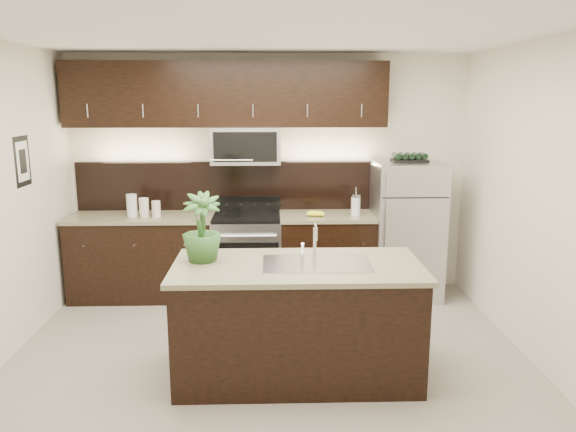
# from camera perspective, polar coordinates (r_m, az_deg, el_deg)

# --- Properties ---
(ground) EXTENTS (4.50, 4.50, 0.00)m
(ground) POSITION_cam_1_polar(r_m,az_deg,el_deg) (4.95, -1.92, -14.73)
(ground) COLOR gray
(ground) RESTS_ON ground
(room_walls) EXTENTS (4.52, 4.02, 2.71)m
(room_walls) POSITION_cam_1_polar(r_m,az_deg,el_deg) (4.41, -3.52, 5.09)
(room_walls) COLOR silver
(room_walls) RESTS_ON ground
(counter_run) EXTENTS (3.51, 0.65, 0.94)m
(counter_run) POSITION_cam_1_polar(r_m,az_deg,el_deg) (6.37, -6.01, -4.03)
(counter_run) COLOR black
(counter_run) RESTS_ON ground
(upper_fixtures) EXTENTS (3.49, 0.40, 1.66)m
(upper_fixtures) POSITION_cam_1_polar(r_m,az_deg,el_deg) (6.27, -6.01, 11.18)
(upper_fixtures) COLOR black
(upper_fixtures) RESTS_ON counter_run
(island) EXTENTS (1.96, 0.96, 0.94)m
(island) POSITION_cam_1_polar(r_m,az_deg,el_deg) (4.58, 0.95, -10.52)
(island) COLOR black
(island) RESTS_ON ground
(sink_faucet) EXTENTS (0.84, 0.50, 0.28)m
(sink_faucet) POSITION_cam_1_polar(r_m,az_deg,el_deg) (4.43, 2.91, -4.65)
(sink_faucet) COLOR silver
(sink_faucet) RESTS_ON island
(refrigerator) EXTENTS (0.74, 0.67, 1.53)m
(refrigerator) POSITION_cam_1_polar(r_m,az_deg,el_deg) (6.40, 11.93, -1.42)
(refrigerator) COLOR #B2B2B7
(refrigerator) RESTS_ON ground
(wine_rack) EXTENTS (0.38, 0.23, 0.09)m
(wine_rack) POSITION_cam_1_polar(r_m,az_deg,el_deg) (6.27, 12.25, 5.79)
(wine_rack) COLOR black
(wine_rack) RESTS_ON refrigerator
(plant) EXTENTS (0.36, 0.36, 0.55)m
(plant) POSITION_cam_1_polar(r_m,az_deg,el_deg) (4.49, -8.77, -1.14)
(plant) COLOR #2B5722
(plant) RESTS_ON island
(canisters) EXTENTS (0.37, 0.13, 0.25)m
(canisters) POSITION_cam_1_polar(r_m,az_deg,el_deg) (6.32, -14.70, 0.91)
(canisters) COLOR silver
(canisters) RESTS_ON counter_run
(french_press) EXTENTS (0.11, 0.11, 0.31)m
(french_press) POSITION_cam_1_polar(r_m,az_deg,el_deg) (6.24, 6.89, 1.12)
(french_press) COLOR silver
(french_press) RESTS_ON counter_run
(bananas) EXTENTS (0.23, 0.20, 0.06)m
(bananas) POSITION_cam_1_polar(r_m,az_deg,el_deg) (6.17, 2.34, 0.30)
(bananas) COLOR yellow
(bananas) RESTS_ON counter_run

